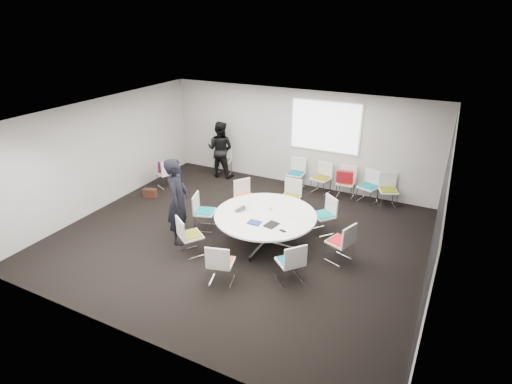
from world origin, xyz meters
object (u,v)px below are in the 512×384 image
at_px(chair_back_c, 345,188).
at_px(person_main, 178,201).
at_px(chair_spare_left, 167,178).
at_px(maroon_bag, 165,167).
at_px(chair_person_back, 224,166).
at_px(chair_back_d, 368,192).
at_px(conference_table, 265,222).
at_px(chair_back_e, 387,196).
at_px(chair_ring_c, 290,203).
at_px(chair_ring_f, 191,243).
at_px(chair_ring_h, 290,269).
at_px(person_back, 220,149).
at_px(chair_back_a, 296,179).
at_px(chair_ring_e, 205,218).
at_px(laptop, 243,210).
at_px(chair_ring_b, 323,222).
at_px(brown_bag, 150,193).
at_px(chair_back_b, 321,184).
at_px(cup, 270,208).
at_px(chair_ring_g, 221,270).
at_px(chair_ring_d, 246,203).

xyz_separation_m(chair_back_c, person_main, (-2.72, -3.92, 0.71)).
relative_size(chair_spare_left, maroon_bag, 2.20).
bearing_deg(chair_person_back, chair_back_d, 164.43).
distance_m(conference_table, chair_back_e, 3.79).
distance_m(conference_table, chair_ring_c, 1.64).
bearing_deg(chair_person_back, chair_spare_left, 43.58).
bearing_deg(chair_back_d, chair_ring_f, 74.37).
distance_m(chair_ring_h, chair_spare_left, 5.59).
distance_m(chair_person_back, person_back, 0.62).
bearing_deg(chair_person_back, chair_back_c, 164.69).
xyz_separation_m(chair_spare_left, maroon_bag, (-0.01, 0.01, 0.34)).
xyz_separation_m(chair_spare_left, person_main, (2.18, -2.29, 0.71)).
xyz_separation_m(chair_ring_c, chair_back_a, (-0.46, 1.57, 0.00)).
height_order(chair_ring_e, chair_ring_h, same).
bearing_deg(chair_spare_left, maroon_bag, 90.00).
height_order(chair_ring_f, chair_back_a, same).
relative_size(laptop, maroon_bag, 0.84).
bearing_deg(chair_back_d, chair_ring_h, 100.25).
height_order(chair_ring_b, chair_back_a, same).
distance_m(person_main, brown_bag, 2.76).
relative_size(chair_back_b, chair_back_d, 1.00).
bearing_deg(chair_ring_c, chair_back_a, -75.91).
bearing_deg(cup, chair_ring_b, 40.37).
distance_m(chair_ring_h, laptop, 1.89).
bearing_deg(chair_ring_b, chair_ring_g, 106.83).
distance_m(chair_back_d, chair_back_e, 0.52).
height_order(chair_ring_c, maroon_bag, chair_ring_c).
distance_m(chair_ring_c, chair_ring_f, 2.95).
bearing_deg(person_back, laptop, 122.70).
bearing_deg(chair_ring_e, conference_table, 73.79).
bearing_deg(chair_ring_e, brown_bag, -126.45).
relative_size(chair_ring_e, person_back, 0.50).
relative_size(chair_ring_b, chair_back_c, 1.00).
relative_size(chair_ring_b, laptop, 2.62).
bearing_deg(chair_ring_c, cup, 90.42).
distance_m(chair_ring_d, chair_ring_f, 2.19).
bearing_deg(cup, chair_back_e, 54.71).
height_order(conference_table, person_main, person_main).
height_order(chair_ring_c, person_main, person_main).
bearing_deg(chair_back_b, maroon_bag, 33.41).
relative_size(chair_ring_d, chair_ring_f, 1.00).
xyz_separation_m(chair_ring_c, person_main, (-1.71, -2.34, 0.71)).
bearing_deg(person_main, chair_ring_c, -57.45).
bearing_deg(chair_ring_c, chair_ring_f, 63.94).
distance_m(chair_back_b, laptop, 3.37).
xyz_separation_m(chair_ring_c, chair_ring_h, (1.07, -2.65, 0.00)).
xyz_separation_m(chair_spare_left, cup, (3.95, -1.34, 0.50)).
relative_size(chair_ring_c, chair_back_d, 1.00).
height_order(chair_ring_b, maroon_bag, chair_ring_b).
bearing_deg(maroon_bag, person_main, -46.37).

